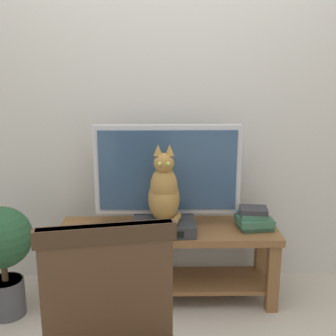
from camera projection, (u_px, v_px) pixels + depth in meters
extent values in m
cube|color=beige|center=(170.00, 73.00, 2.79)|extent=(7.00, 0.12, 2.80)
cube|color=brown|center=(168.00, 231.00, 2.66)|extent=(1.35, 0.42, 0.04)
cube|color=brown|center=(63.00, 279.00, 2.56)|extent=(0.07, 0.07, 0.43)
cube|color=brown|center=(273.00, 278.00, 2.58)|extent=(0.07, 0.07, 0.43)
cube|color=brown|center=(74.00, 256.00, 2.86)|extent=(0.07, 0.07, 0.43)
cube|color=brown|center=(261.00, 255.00, 2.88)|extent=(0.07, 0.07, 0.43)
cube|color=brown|center=(168.00, 281.00, 2.75)|extent=(1.25, 0.34, 0.02)
cube|color=#B7B7BC|center=(168.00, 221.00, 2.73)|extent=(0.32, 0.20, 0.03)
cube|color=#B7B7BC|center=(168.00, 216.00, 2.72)|extent=(0.06, 0.04, 0.04)
cube|color=#B7B7BC|center=(168.00, 170.00, 2.65)|extent=(0.90, 0.05, 0.55)
cube|color=navy|center=(168.00, 171.00, 2.62)|extent=(0.84, 0.01, 0.50)
sphere|color=#2672F2|center=(237.00, 211.00, 2.69)|extent=(0.01, 0.01, 0.01)
cube|color=#2D2D30|center=(164.00, 225.00, 2.60)|extent=(0.37, 0.28, 0.07)
cube|color=black|center=(164.00, 235.00, 2.46)|extent=(0.22, 0.01, 0.04)
ellipsoid|color=olive|center=(164.00, 199.00, 2.56)|extent=(0.19, 0.28, 0.27)
ellipsoid|color=olive|center=(164.00, 187.00, 2.51)|extent=(0.16, 0.18, 0.24)
sphere|color=olive|center=(164.00, 163.00, 2.46)|extent=(0.12, 0.12, 0.12)
cone|color=olive|center=(158.00, 150.00, 2.44)|extent=(0.05, 0.05, 0.07)
cone|color=olive|center=(170.00, 150.00, 2.44)|extent=(0.05, 0.05, 0.07)
sphere|color=#B2C64C|center=(160.00, 164.00, 2.40)|extent=(0.02, 0.02, 0.02)
sphere|color=#B2C64C|center=(168.00, 164.00, 2.40)|extent=(0.02, 0.02, 0.02)
cylinder|color=olive|center=(174.00, 222.00, 2.49)|extent=(0.10, 0.23, 0.04)
cube|color=#513823|center=(108.00, 288.00, 1.45)|extent=(0.44, 0.11, 0.45)
cube|color=#412C1C|center=(106.00, 234.00, 1.40)|extent=(0.46, 0.12, 0.06)
cube|color=#38664C|center=(254.00, 225.00, 2.66)|extent=(0.22, 0.20, 0.03)
cube|color=#38664C|center=(254.00, 221.00, 2.64)|extent=(0.23, 0.20, 0.04)
cube|color=#38664C|center=(253.00, 214.00, 2.65)|extent=(0.17, 0.18, 0.03)
cube|color=#2D2D33|center=(254.00, 210.00, 2.62)|extent=(0.18, 0.15, 0.03)
cylinder|color=#47474C|center=(7.00, 297.00, 2.56)|extent=(0.21, 0.21, 0.22)
cylinder|color=#332319|center=(6.00, 282.00, 2.53)|extent=(0.19, 0.19, 0.02)
cylinder|color=#4C3823|center=(4.00, 270.00, 2.52)|extent=(0.04, 0.04, 0.13)
sphere|color=#234C2D|center=(1.00, 237.00, 2.47)|extent=(0.35, 0.35, 0.35)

